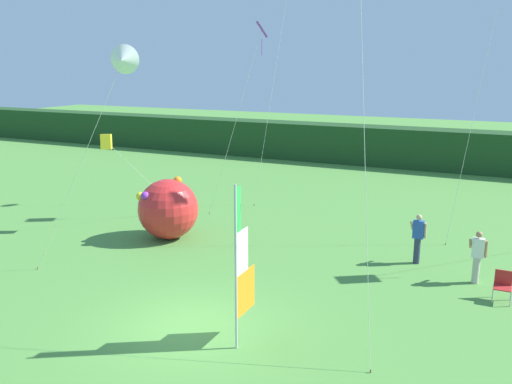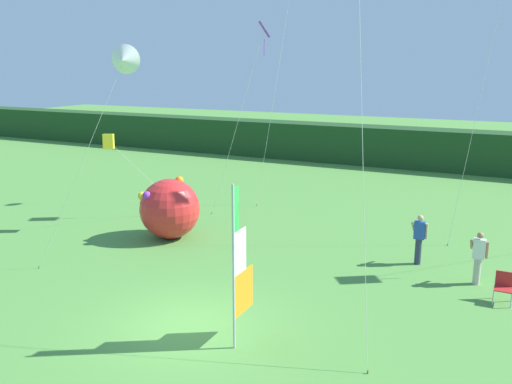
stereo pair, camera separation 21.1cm
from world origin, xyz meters
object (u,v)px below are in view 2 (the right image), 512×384
object	(u,v)px
kite_yellow_box_0	(109,142)
kite_white_delta_3	(124,60)
banner_flag	(239,268)
person_near_banner	(478,257)
inflatable_balloon	(170,209)
folding_chair	(504,285)
person_mid_field	(419,238)
kite_purple_diamond_6	(261,43)

from	to	relation	value
kite_yellow_box_0	kite_white_delta_3	world-z (taller)	kite_white_delta_3
banner_flag	person_near_banner	distance (m)	8.28
person_near_banner	inflatable_balloon	bearing A→B (deg)	-178.19
folding_chair	banner_flag	bearing A→B (deg)	-136.41
person_mid_field	kite_yellow_box_0	size ratio (longest dim) A/B	0.44
inflatable_balloon	kite_yellow_box_0	bearing A→B (deg)	-179.11
folding_chair	kite_white_delta_3	xyz separation A→B (m)	(-11.39, -2.49, 6.36)
person_near_banner	person_mid_field	size ratio (longest dim) A/B	0.97
kite_yellow_box_0	banner_flag	bearing A→B (deg)	-33.67
inflatable_balloon	kite_purple_diamond_6	world-z (taller)	kite_purple_diamond_6
kite_purple_diamond_6	person_mid_field	bearing A→B (deg)	-23.59
inflatable_balloon	kite_purple_diamond_6	xyz separation A→B (m)	(1.70, 4.71, 6.45)
inflatable_balloon	person_mid_field	bearing A→B (deg)	8.25
inflatable_balloon	kite_white_delta_3	world-z (taller)	kite_white_delta_3
banner_flag	kite_purple_diamond_6	size ratio (longest dim) A/B	0.48
kite_purple_diamond_6	kite_yellow_box_0	bearing A→B (deg)	-133.69
person_mid_field	folding_chair	distance (m)	3.49
inflatable_balloon	folding_chair	distance (m)	12.19
person_near_banner	inflatable_balloon	distance (m)	11.36
person_mid_field	banner_flag	bearing A→B (deg)	-111.53
kite_yellow_box_0	kite_purple_diamond_6	size ratio (longest dim) A/B	0.47
folding_chair	kite_white_delta_3	world-z (taller)	kite_white_delta_3
banner_flag	kite_white_delta_3	size ratio (longest dim) A/B	0.56
kite_white_delta_3	kite_purple_diamond_6	xyz separation A→B (m)	(0.95, 7.91, 0.77)
banner_flag	inflatable_balloon	world-z (taller)	banner_flag
person_mid_field	kite_yellow_box_0	distance (m)	12.59
person_near_banner	inflatable_balloon	world-z (taller)	inflatable_balloon
banner_flag	kite_yellow_box_0	xyz separation A→B (m)	(-9.23, 6.15, 1.72)
person_mid_field	kite_yellow_box_0	bearing A→B (deg)	-173.44
inflatable_balloon	kite_yellow_box_0	xyz separation A→B (m)	(-2.83, -0.04, 2.49)
person_near_banner	kite_yellow_box_0	size ratio (longest dim) A/B	0.42
kite_yellow_box_0	kite_white_delta_3	distance (m)	5.75
kite_purple_diamond_6	inflatable_balloon	bearing A→B (deg)	-109.90
person_mid_field	inflatable_balloon	world-z (taller)	inflatable_balloon
banner_flag	kite_purple_diamond_6	distance (m)	13.15
person_near_banner	kite_white_delta_3	xyz separation A→B (m)	(-10.59, -3.56, 5.96)
person_mid_field	person_near_banner	bearing A→B (deg)	-26.79
person_mid_field	kite_white_delta_3	xyz separation A→B (m)	(-8.61, -4.56, 5.93)
banner_flag	kite_white_delta_3	distance (m)	8.05
kite_yellow_box_0	kite_white_delta_3	bearing A→B (deg)	-41.32
kite_purple_diamond_6	folding_chair	bearing A→B (deg)	-27.40
banner_flag	person_near_banner	bearing A→B (deg)	52.89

